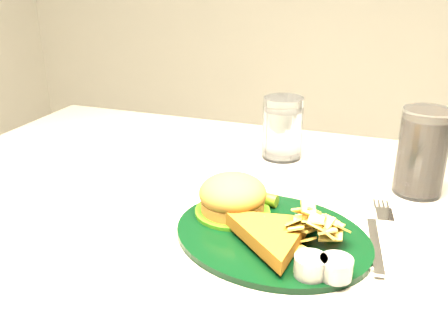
# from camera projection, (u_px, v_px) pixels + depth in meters

# --- Properties ---
(dinner_plate) EXTENTS (0.34, 0.31, 0.06)m
(dinner_plate) POSITION_uv_depth(u_px,v_px,m) (272.00, 219.00, 0.68)
(dinner_plate) COLOR black
(dinner_plate) RESTS_ON table
(water_glass) EXTENTS (0.08, 0.08, 0.12)m
(water_glass) POSITION_uv_depth(u_px,v_px,m) (283.00, 128.00, 0.96)
(water_glass) COLOR white
(water_glass) RESTS_ON table
(cola_glass) EXTENTS (0.10, 0.10, 0.14)m
(cola_glass) POSITION_uv_depth(u_px,v_px,m) (422.00, 152.00, 0.80)
(cola_glass) COLOR black
(cola_glass) RESTS_ON table
(fork_napkin) EXTENTS (0.17, 0.21, 0.01)m
(fork_napkin) POSITION_uv_depth(u_px,v_px,m) (376.00, 241.00, 0.67)
(fork_napkin) COLOR silver
(fork_napkin) RESTS_ON table
(ramekin) EXTENTS (0.05, 0.05, 0.03)m
(ramekin) POSITION_uv_depth(u_px,v_px,m) (172.00, 152.00, 0.97)
(ramekin) COLOR white
(ramekin) RESTS_ON table
(wrapped_straw) EXTENTS (0.21, 0.11, 0.01)m
(wrapped_straw) POSITION_uv_depth(u_px,v_px,m) (265.00, 165.00, 0.93)
(wrapped_straw) COLOR white
(wrapped_straw) RESTS_ON table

